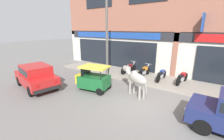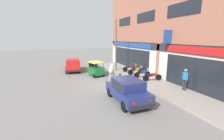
% 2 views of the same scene
% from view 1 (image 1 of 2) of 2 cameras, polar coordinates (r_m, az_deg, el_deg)
% --- Properties ---
extents(ground_plane, '(90.00, 90.00, 0.00)m').
position_cam_1_polar(ground_plane, '(7.93, 12.17, -12.15)').
color(ground_plane, slate).
extents(sidewalk, '(19.00, 2.83, 0.13)m').
position_cam_1_polar(sidewalk, '(11.07, 20.06, -4.29)').
color(sidewalk, gray).
rests_on(sidewalk, ground).
extents(shop_building, '(23.00, 1.40, 10.06)m').
position_cam_1_polar(shop_building, '(12.16, 24.72, 19.84)').
color(shop_building, '#9E604C').
rests_on(shop_building, ground).
extents(cow, '(1.99, 1.17, 1.61)m').
position_cam_1_polar(cow, '(8.29, 9.12, -3.19)').
color(cow, '#9E998E').
rests_on(cow, ground).
extents(car_1, '(3.78, 2.15, 1.46)m').
position_cam_1_polar(car_1, '(10.51, -26.98, -1.80)').
color(car_1, black).
rests_on(car_1, ground).
extents(auto_rickshaw, '(2.12, 1.50, 1.52)m').
position_cam_1_polar(auto_rickshaw, '(9.11, -7.20, -3.69)').
color(auto_rickshaw, black).
rests_on(auto_rickshaw, ground).
extents(motorcycle_0, '(0.59, 1.80, 0.88)m').
position_cam_1_polar(motorcycle_0, '(12.27, 6.41, 0.70)').
color(motorcycle_0, black).
rests_on(motorcycle_0, sidewalk).
extents(motorcycle_1, '(0.52, 1.81, 0.88)m').
position_cam_1_polar(motorcycle_1, '(11.54, 12.13, -0.51)').
color(motorcycle_1, black).
rests_on(motorcycle_1, sidewalk).
extents(motorcycle_2, '(0.52, 1.81, 0.88)m').
position_cam_1_polar(motorcycle_2, '(11.01, 18.31, -1.75)').
color(motorcycle_2, black).
rests_on(motorcycle_2, sidewalk).
extents(motorcycle_3, '(0.57, 1.81, 0.88)m').
position_cam_1_polar(motorcycle_3, '(10.89, 25.16, -2.65)').
color(motorcycle_3, black).
rests_on(motorcycle_3, sidewalk).
extents(utility_pole, '(0.18, 0.18, 5.75)m').
position_cam_1_polar(utility_pole, '(11.48, -1.95, 12.36)').
color(utility_pole, '#595651').
rests_on(utility_pole, sidewalk).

